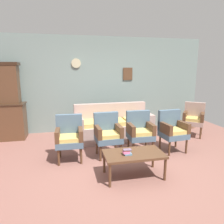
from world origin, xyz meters
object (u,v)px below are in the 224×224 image
object	(u,v)px
floral_couch	(113,126)
armchair_near_cabinet	(172,129)
armchair_by_doorway	(69,136)
side_cabinet	(3,122)
book_stack_on_table	(127,152)
wingback_chair_by_fireplace	(194,118)
armchair_near_couch_end	(108,133)
floor_vase_by_wall	(192,118)
armchair_row_middle	(140,130)
coffee_table	(134,155)

from	to	relation	value
floral_couch	armchair_near_cabinet	bearing A→B (deg)	-44.81
armchair_by_doorway	side_cabinet	bearing A→B (deg)	134.93
side_cabinet	book_stack_on_table	distance (m)	3.65
wingback_chair_by_fireplace	side_cabinet	bearing A→B (deg)	170.94
armchair_near_couch_end	floor_vase_by_wall	bearing A→B (deg)	27.14
floral_couch	armchair_row_middle	xyz separation A→B (m)	(0.36, -1.01, 0.17)
armchair_by_doorway	wingback_chair_by_fireplace	distance (m)	3.44
armchair_near_couch_end	armchair_row_middle	bearing A→B (deg)	1.43
side_cabinet	wingback_chair_by_fireplace	size ratio (longest dim) A/B	1.28
armchair_row_middle	floor_vase_by_wall	distance (m)	2.70
armchair_by_doorway	armchair_near_couch_end	bearing A→B (deg)	3.22
book_stack_on_table	floor_vase_by_wall	world-z (taller)	floor_vase_by_wall
armchair_by_doorway	floor_vase_by_wall	world-z (taller)	armchair_by_doorway
armchair_by_doorway	armchair_near_cabinet	xyz separation A→B (m)	(2.22, -0.01, 0.00)
wingback_chair_by_fireplace	coffee_table	world-z (taller)	wingback_chair_by_fireplace
floral_couch	armchair_by_doorway	size ratio (longest dim) A/B	2.20
armchair_row_middle	armchair_near_cabinet	xyz separation A→B (m)	(0.73, -0.07, 0.00)
armchair_near_cabinet	coffee_table	world-z (taller)	armchair_near_cabinet
wingback_chair_by_fireplace	armchair_row_middle	bearing A→B (deg)	-156.43
armchair_by_doorway	floor_vase_by_wall	bearing A→B (deg)	22.63
coffee_table	floor_vase_by_wall	distance (m)	3.66
floor_vase_by_wall	wingback_chair_by_fireplace	bearing A→B (deg)	-120.32
coffee_table	book_stack_on_table	world-z (taller)	book_stack_on_table
coffee_table	armchair_by_doorway	bearing A→B (deg)	138.46
side_cabinet	floral_couch	distance (m)	2.85
armchair_near_cabinet	wingback_chair_by_fireplace	world-z (taller)	same
coffee_table	wingback_chair_by_fireplace	bearing A→B (deg)	37.78
side_cabinet	coffee_table	xyz separation A→B (m)	(2.68, -2.57, -0.09)
armchair_near_couch_end	armchair_near_cabinet	size ratio (longest dim) A/B	1.00
armchair_near_couch_end	armchair_near_cabinet	bearing A→B (deg)	-2.08
floral_couch	wingback_chair_by_fireplace	distance (m)	2.21
floral_couch	floor_vase_by_wall	distance (m)	2.64
side_cabinet	coffee_table	bearing A→B (deg)	-43.76
armchair_row_middle	armchair_near_cabinet	bearing A→B (deg)	-5.46
floral_couch	wingback_chair_by_fireplace	size ratio (longest dim) A/B	2.20
armchair_by_doorway	floor_vase_by_wall	distance (m)	4.05
armchair_row_middle	coffee_table	bearing A→B (deg)	-115.14
side_cabinet	floral_couch	bearing A→B (deg)	-11.79
floral_couch	armchair_near_couch_end	size ratio (longest dim) A/B	2.20
armchair_by_doorway	armchair_near_couch_end	size ratio (longest dim) A/B	1.00
wingback_chair_by_fireplace	floor_vase_by_wall	bearing A→B (deg)	59.68
armchair_near_cabinet	armchair_row_middle	bearing A→B (deg)	174.54
coffee_table	book_stack_on_table	size ratio (longest dim) A/B	7.04
coffee_table	floral_couch	bearing A→B (deg)	87.11
side_cabinet	armchair_near_couch_end	xyz separation A→B (m)	(2.43, -1.61, 0.03)
side_cabinet	floor_vase_by_wall	distance (m)	5.39
armchair_by_doorway	armchair_near_couch_end	xyz separation A→B (m)	(0.78, 0.04, 0.00)
armchair_row_middle	wingback_chair_by_fireplace	size ratio (longest dim) A/B	1.00
armchair_by_doorway	coffee_table	xyz separation A→B (m)	(1.03, -0.91, -0.12)
armchair_near_cabinet	floor_vase_by_wall	xyz separation A→B (m)	(1.51, 1.56, -0.20)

